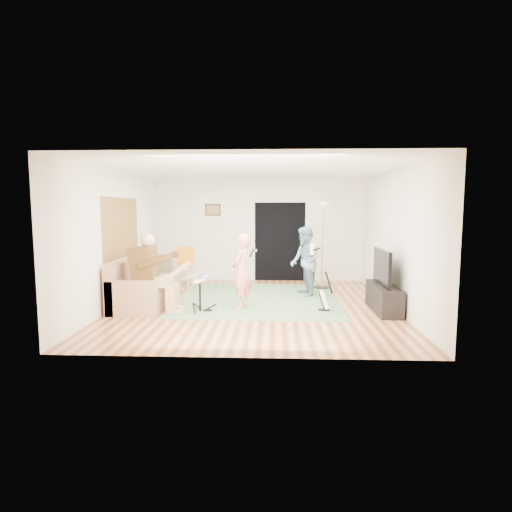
# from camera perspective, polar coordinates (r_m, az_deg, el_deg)

# --- Properties ---
(floor) EXTENTS (6.00, 6.00, 0.00)m
(floor) POSITION_cam_1_polar(r_m,az_deg,el_deg) (8.69, -0.26, -6.62)
(floor) COLOR brown
(floor) RESTS_ON ground
(walls) EXTENTS (5.50, 6.00, 2.70)m
(walls) POSITION_cam_1_polar(r_m,az_deg,el_deg) (8.48, -0.27, 2.29)
(walls) COLOR silver
(walls) RESTS_ON floor
(ceiling) EXTENTS (6.00, 6.00, 0.00)m
(ceiling) POSITION_cam_1_polar(r_m,az_deg,el_deg) (8.49, -0.27, 11.42)
(ceiling) COLOR white
(ceiling) RESTS_ON walls
(window_blinds) EXTENTS (0.00, 2.05, 2.05)m
(window_blinds) POSITION_cam_1_polar(r_m,az_deg,el_deg) (9.22, -17.54, 3.57)
(window_blinds) COLOR #98652F
(window_blinds) RESTS_ON walls
(doorway) EXTENTS (2.10, 0.00, 2.10)m
(doorway) POSITION_cam_1_polar(r_m,az_deg,el_deg) (11.48, 3.21, 1.91)
(doorway) COLOR black
(doorway) RESTS_ON walls
(picture_frame) EXTENTS (0.42, 0.03, 0.32)m
(picture_frame) POSITION_cam_1_polar(r_m,az_deg,el_deg) (11.56, -5.77, 6.14)
(picture_frame) COLOR #3F2314
(picture_frame) RESTS_ON walls
(area_rug) EXTENTS (3.42, 3.58, 0.02)m
(area_rug) POSITION_cam_1_polar(r_m,az_deg,el_deg) (9.26, 0.30, -5.74)
(area_rug) COLOR #547748
(area_rug) RESTS_ON floor
(sofa) EXTENTS (0.93, 2.27, 0.92)m
(sofa) POSITION_cam_1_polar(r_m,az_deg,el_deg) (9.13, -14.85, -4.24)
(sofa) COLOR #9F794F
(sofa) RESTS_ON floor
(drummer) EXTENTS (0.97, 0.54, 1.49)m
(drummer) POSITION_cam_1_polar(r_m,az_deg,el_deg) (8.34, -13.29, -3.29)
(drummer) COLOR #533717
(drummer) RESTS_ON sofa
(drum_kit) EXTENTS (0.38, 0.67, 0.69)m
(drum_kit) POSITION_cam_1_polar(r_m,az_deg,el_deg) (8.21, -7.47, -5.31)
(drum_kit) COLOR black
(drum_kit) RESTS_ON floor
(singer) EXTENTS (0.48, 0.61, 1.46)m
(singer) POSITION_cam_1_polar(r_m,az_deg,el_deg) (8.38, -1.93, -2.04)
(singer) COLOR #FC7F6D
(singer) RESTS_ON floor
(microphone) EXTENTS (0.06, 0.06, 0.24)m
(microphone) POSITION_cam_1_polar(r_m,az_deg,el_deg) (8.32, -0.57, 0.40)
(microphone) COLOR black
(microphone) RESTS_ON singer
(guitarist) EXTENTS (0.74, 0.87, 1.56)m
(guitarist) POSITION_cam_1_polar(r_m,az_deg,el_deg) (9.52, 6.53, -0.73)
(guitarist) COLOR slate
(guitarist) RESTS_ON floor
(guitar_held) EXTENTS (0.33, 0.60, 0.26)m
(guitar_held) POSITION_cam_1_polar(r_m,az_deg,el_deg) (9.50, 7.75, 0.94)
(guitar_held) COLOR white
(guitar_held) RESTS_ON guitarist
(guitar_spare) EXTENTS (0.28, 0.25, 0.77)m
(guitar_spare) POSITION_cam_1_polar(r_m,az_deg,el_deg) (8.31, 9.10, -5.77)
(guitar_spare) COLOR black
(guitar_spare) RESTS_ON floor
(torchiere_lamp) EXTENTS (0.38, 0.38, 2.10)m
(torchiere_lamp) POSITION_cam_1_polar(r_m,az_deg,el_deg) (10.44, 8.88, 3.51)
(torchiere_lamp) COLOR black
(torchiere_lamp) RESTS_ON floor
(dining_chair) EXTENTS (0.46, 0.48, 1.00)m
(dining_chair) POSITION_cam_1_polar(r_m,az_deg,el_deg) (10.73, -9.64, -2.23)
(dining_chair) COLOR #D2B188
(dining_chair) RESTS_ON floor
(tv_cabinet) EXTENTS (0.40, 1.40, 0.50)m
(tv_cabinet) POSITION_cam_1_polar(r_m,az_deg,el_deg) (8.57, 16.65, -5.39)
(tv_cabinet) COLOR black
(tv_cabinet) RESTS_ON floor
(television) EXTENTS (0.06, 1.15, 0.67)m
(television) POSITION_cam_1_polar(r_m,az_deg,el_deg) (8.45, 16.46, -1.41)
(television) COLOR black
(television) RESTS_ON tv_cabinet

